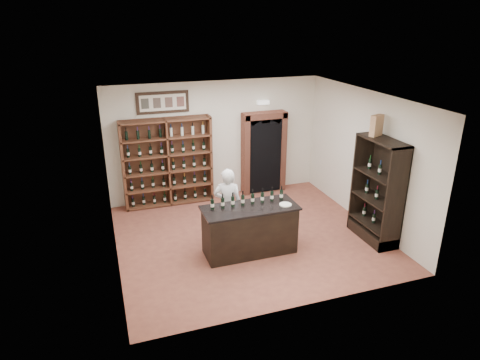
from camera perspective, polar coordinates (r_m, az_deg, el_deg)
name	(u,v)px	position (r m, az deg, el deg)	size (l,w,h in m)	color
floor	(249,237)	(9.35, 1.17, -7.55)	(5.50, 5.50, 0.00)	brown
ceiling	(250,98)	(8.33, 1.33, 10.84)	(5.50, 5.50, 0.00)	white
wall_back	(216,140)	(11.00, -3.22, 5.35)	(5.50, 0.04, 3.00)	silver
wall_left	(110,188)	(8.26, -16.99, -1.05)	(0.04, 5.00, 3.00)	silver
wall_right	(365,158)	(9.96, 16.31, 2.82)	(0.04, 5.00, 3.00)	silver
wine_shelf	(167,162)	(10.70, -9.65, 2.38)	(2.20, 0.38, 2.20)	#522C1C
framed_picture	(163,102)	(10.46, -10.27, 10.15)	(1.25, 0.04, 0.52)	black
arched_doorway	(264,151)	(11.33, 3.16, 3.92)	(1.17, 0.35, 2.17)	black
emergency_light	(263,102)	(11.10, 3.12, 10.29)	(0.30, 0.10, 0.10)	white
tasting_counter	(250,230)	(8.56, 1.31, -6.69)	(1.88, 0.78, 1.00)	black
counter_bottle_0	(212,204)	(8.20, -3.71, -3.25)	(0.07, 0.07, 0.30)	black
counter_bottle_1	(223,203)	(8.25, -2.33, -3.06)	(0.07, 0.07, 0.30)	black
counter_bottle_2	(233,201)	(8.31, -0.97, -2.88)	(0.07, 0.07, 0.30)	black
counter_bottle_3	(243,200)	(8.37, 0.38, -2.69)	(0.07, 0.07, 0.30)	black
counter_bottle_4	(253,199)	(8.43, 1.70, -2.51)	(0.07, 0.07, 0.30)	black
counter_bottle_5	(262,197)	(8.50, 3.00, -2.33)	(0.07, 0.07, 0.30)	black
counter_bottle_6	(272,196)	(8.57, 4.28, -2.15)	(0.07, 0.07, 0.30)	black
counter_bottle_7	(281,195)	(8.65, 5.53, -1.97)	(0.07, 0.07, 0.30)	black
side_cabinet	(377,206)	(9.42, 17.77, -3.29)	(0.48, 1.20, 2.20)	black
shopkeeper	(228,205)	(8.89, -1.65, -3.36)	(0.58, 0.38, 1.60)	silver
plate	(285,205)	(8.46, 6.07, -3.27)	(0.24, 0.24, 0.02)	beige
wine_crate	(377,126)	(9.08, 17.75, 6.93)	(0.30, 0.12, 0.43)	tan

